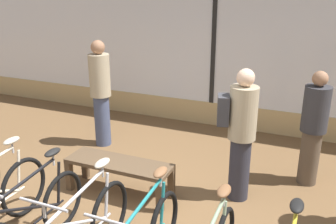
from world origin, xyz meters
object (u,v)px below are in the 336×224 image
at_px(customer_by_window, 313,127).
at_px(customer_near_rack, 101,91).
at_px(bicycle_center_left, 31,223).
at_px(customer_mid_floor, 240,132).
at_px(display_bench, 119,168).

bearing_deg(customer_by_window, customer_near_rack, 179.84).
relative_size(bicycle_center_left, customer_near_rack, 0.96).
distance_m(customer_near_rack, customer_mid_floor, 2.60).
xyz_separation_m(display_bench, customer_mid_floor, (1.44, 0.51, 0.54)).
bearing_deg(display_bench, customer_near_rack, 129.58).
xyz_separation_m(display_bench, customer_by_window, (2.25, 1.26, 0.45)).
xyz_separation_m(customer_near_rack, customer_mid_floor, (2.48, -0.76, -0.02)).
relative_size(bicycle_center_left, display_bench, 1.22).
xyz_separation_m(bicycle_center_left, customer_near_rack, (-0.82, 2.62, 0.56)).
height_order(bicycle_center_left, customer_by_window, customer_by_window).
height_order(customer_near_rack, customer_by_window, customer_near_rack).
bearing_deg(customer_mid_floor, bicycle_center_left, -131.78).
bearing_deg(customer_by_window, display_bench, -150.79).
relative_size(bicycle_center_left, customer_mid_floor, 1.00).
distance_m(bicycle_center_left, display_bench, 1.38).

